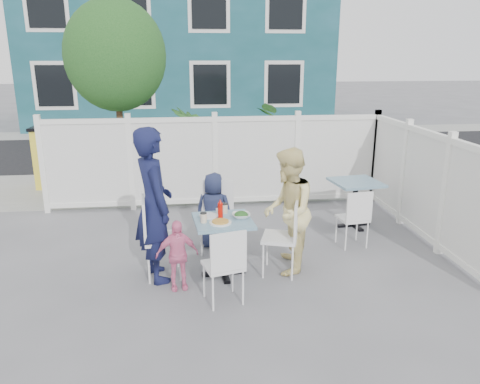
{
  "coord_description": "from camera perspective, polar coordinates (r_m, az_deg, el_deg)",
  "views": [
    {
      "loc": [
        -0.39,
        -5.57,
        2.63
      ],
      "look_at": [
        0.27,
        0.09,
        0.94
      ],
      "focal_mm": 35.0,
      "sensor_mm": 36.0,
      "label": 1
    }
  ],
  "objects": [
    {
      "name": "fence_back",
      "position": [
        8.2,
        -3.03,
        3.47
      ],
      "size": [
        5.86,
        0.08,
        1.6
      ],
      "color": "white",
      "rests_on": "ground"
    },
    {
      "name": "street",
      "position": [
        13.34,
        -4.85,
        5.1
      ],
      "size": [
        24.0,
        5.0,
        0.01
      ],
      "primitive_type": "cube",
      "color": "black",
      "rests_on": "ground"
    },
    {
      "name": "salad_bowl",
      "position": [
        5.66,
        0.14,
        -2.9
      ],
      "size": [
        0.22,
        0.22,
        0.05
      ],
      "primitive_type": "imported",
      "color": "white",
      "rests_on": "main_table"
    },
    {
      "name": "tree",
      "position": [
        8.96,
        -14.96,
        15.73
      ],
      "size": [
        1.8,
        1.62,
        3.59
      ],
      "color": "#382316",
      "rests_on": "ground"
    },
    {
      "name": "spare_table",
      "position": [
        7.5,
        13.9,
        0.07
      ],
      "size": [
        0.78,
        0.78,
        0.74
      ],
      "rotation": [
        0.0,
        0.0,
        0.14
      ],
      "color": "teal",
      "rests_on": "ground"
    },
    {
      "name": "pepper_shaker",
      "position": [
        5.86,
        -2.7,
        -2.12
      ],
      "size": [
        0.03,
        0.03,
        0.07
      ],
      "primitive_type": "cylinder",
      "color": "black",
      "rests_on": "main_table"
    },
    {
      "name": "fence_right",
      "position": [
        7.28,
        21.39,
        0.65
      ],
      "size": [
        0.08,
        3.66,
        1.6
      ],
      "rotation": [
        0.0,
        0.0,
        1.57
      ],
      "color": "white",
      "rests_on": "ground"
    },
    {
      "name": "main_table",
      "position": [
        5.68,
        -2.07,
        -4.9
      ],
      "size": [
        0.74,
        0.74,
        0.72
      ],
      "rotation": [
        0.0,
        0.0,
        0.09
      ],
      "color": "teal",
      "rests_on": "ground"
    },
    {
      "name": "potted_shrub_a",
      "position": [
        8.86,
        -5.88,
        4.72
      ],
      "size": [
        1.14,
        1.14,
        1.67
      ],
      "primitive_type": "imported",
      "rotation": [
        0.0,
        0.0,
        1.32
      ],
      "color": "#184519",
      "rests_on": "ground"
    },
    {
      "name": "chair_spare",
      "position": [
        6.69,
        13.88,
        -2.7
      ],
      "size": [
        0.42,
        0.41,
        0.84
      ],
      "rotation": [
        0.0,
        0.0,
        0.13
      ],
      "color": "white",
      "rests_on": "ground"
    },
    {
      "name": "plate_main",
      "position": [
        5.49,
        -2.4,
        -3.76
      ],
      "size": [
        0.26,
        0.26,
        0.02
      ],
      "primitive_type": "cylinder",
      "color": "white",
      "rests_on": "main_table"
    },
    {
      "name": "chair_near",
      "position": [
        5.03,
        -1.8,
        -8.45
      ],
      "size": [
        0.48,
        0.47,
        0.87
      ],
      "rotation": [
        0.0,
        0.0,
        0.25
      ],
      "color": "white",
      "rests_on": "ground"
    },
    {
      "name": "chair_back",
      "position": [
        6.43,
        -2.8,
        -2.29
      ],
      "size": [
        0.51,
        0.49,
        0.97
      ],
      "rotation": [
        0.0,
        0.0,
        2.97
      ],
      "color": "white",
      "rests_on": "ground"
    },
    {
      "name": "ground",
      "position": [
        6.18,
        -2.39,
        -8.73
      ],
      "size": [
        80.0,
        80.0,
        0.0
      ],
      "primitive_type": "plane",
      "color": "slate"
    },
    {
      "name": "man",
      "position": [
        5.58,
        -10.47,
        -1.59
      ],
      "size": [
        0.64,
        0.78,
        1.85
      ],
      "primitive_type": "imported",
      "rotation": [
        0.0,
        0.0,
        1.91
      ],
      "color": "#12163C",
      "rests_on": "ground"
    },
    {
      "name": "toddler",
      "position": [
        5.45,
        -7.67,
        -7.61
      ],
      "size": [
        0.51,
        0.27,
        0.84
      ],
      "primitive_type": "imported",
      "rotation": [
        0.0,
        0.0,
        0.13
      ],
      "color": "pink",
      "rests_on": "ground"
    },
    {
      "name": "near_sidewalk",
      "position": [
        9.74,
        -4.09,
        0.83
      ],
      "size": [
        24.0,
        2.6,
        0.01
      ],
      "primitive_type": "cube",
      "color": "gray",
      "rests_on": "ground"
    },
    {
      "name": "coffee_cup_b",
      "position": [
        5.82,
        -1.89,
        -2.04
      ],
      "size": [
        0.08,
        0.08,
        0.11
      ],
      "primitive_type": "cylinder",
      "color": "beige",
      "rests_on": "main_table"
    },
    {
      "name": "boy",
      "position": [
        6.53,
        -3.21,
        -2.24
      ],
      "size": [
        0.6,
        0.47,
        1.07
      ],
      "primitive_type": "imported",
      "rotation": [
        0.0,
        0.0,
        2.86
      ],
      "color": "#202748",
      "rests_on": "ground"
    },
    {
      "name": "building",
      "position": [
        19.57,
        -7.3,
        17.48
      ],
      "size": [
        11.0,
        6.0,
        6.0
      ],
      "color": "#164B50",
      "rests_on": "ground"
    },
    {
      "name": "chair_right",
      "position": [
        5.74,
        5.72,
        -4.77
      ],
      "size": [
        0.53,
        0.54,
        0.96
      ],
      "rotation": [
        0.0,
        0.0,
        1.27
      ],
      "color": "white",
      "rests_on": "ground"
    },
    {
      "name": "chair_left",
      "position": [
        5.72,
        -10.3,
        -4.77
      ],
      "size": [
        0.48,
        0.49,
        1.0
      ],
      "rotation": [
        0.0,
        0.0,
        -1.48
      ],
      "color": "white",
      "rests_on": "ground"
    },
    {
      "name": "coffee_cup_a",
      "position": [
        5.51,
        -4.47,
        -3.18
      ],
      "size": [
        0.07,
        0.07,
        0.11
      ],
      "primitive_type": "cylinder",
      "color": "beige",
      "rests_on": "main_table"
    },
    {
      "name": "utility_cabinet",
      "position": [
        10.15,
        -21.86,
        3.74
      ],
      "size": [
        0.67,
        0.5,
        1.19
      ],
      "primitive_type": "cube",
      "rotation": [
        0.0,
        0.0,
        -0.07
      ],
      "color": "yellow",
      "rests_on": "ground"
    },
    {
      "name": "woman",
      "position": [
        5.75,
        5.83,
        -2.36
      ],
      "size": [
        0.76,
        0.88,
        1.56
      ],
      "primitive_type": "imported",
      "rotation": [
        0.0,
        0.0,
        -1.81
      ],
      "color": "yellow",
      "rests_on": "ground"
    },
    {
      "name": "salt_shaker",
      "position": [
        5.81,
        -2.82,
        -2.32
      ],
      "size": [
        0.03,
        0.03,
        0.07
      ],
      "primitive_type": "cylinder",
      "color": "white",
      "rests_on": "main_table"
    },
    {
      "name": "ketchup_bottle",
      "position": [
        5.61,
        -2.41,
        -2.32
      ],
      "size": [
        0.06,
        0.06,
        0.2
      ],
      "primitive_type": "cylinder",
      "color": "#C10F05",
      "rests_on": "main_table"
    },
    {
      "name": "potted_shrub_b",
      "position": [
        9.0,
        6.79,
        5.04
      ],
      "size": [
        1.87,
        1.97,
        1.72
      ],
      "primitive_type": "imported",
      "rotation": [
        0.0,
        0.0,
        4.28
      ],
      "color": "#184519",
      "rests_on": "ground"
    },
    {
      "name": "plate_side",
      "position": [
        5.73,
        -3.84,
        -2.91
      ],
      "size": [
        0.23,
        0.23,
        0.02
      ],
      "primitive_type": "cylinder",
      "color": "white",
      "rests_on": "main_table"
    },
    {
      "name": "far_sidewalk",
      "position": [
        16.39,
        -5.23,
        7.23
      ],
      "size": [
        24.0,
        1.6,
        0.01
      ],
      "primitive_type": "cube",
      "color": "gray",
      "rests_on": "ground"
    }
  ]
}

